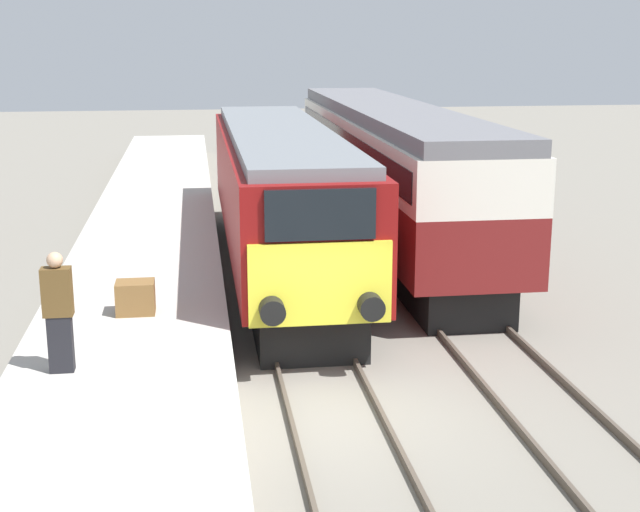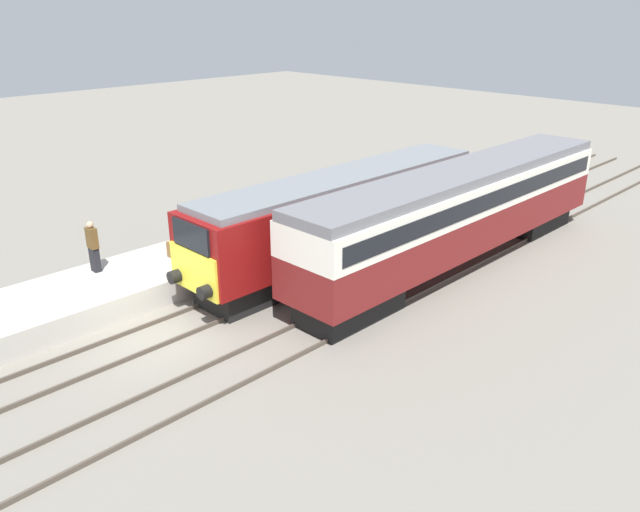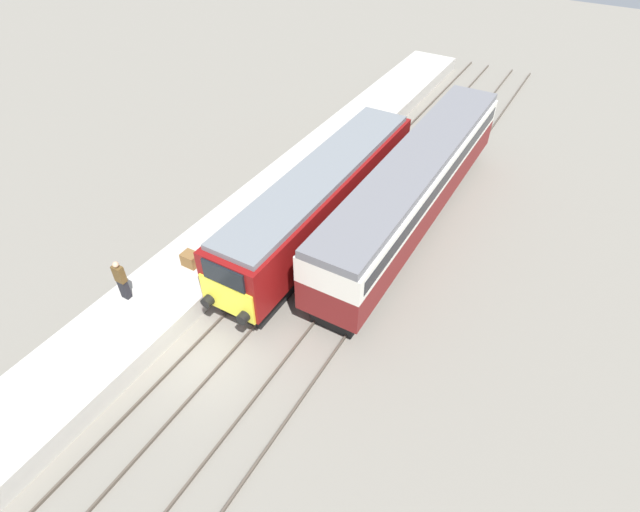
{
  "view_description": "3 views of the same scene",
  "coord_description": "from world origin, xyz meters",
  "px_view_note": "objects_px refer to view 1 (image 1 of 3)",
  "views": [
    {
      "loc": [
        -2.05,
        -12.9,
        5.88
      ],
      "look_at": [
        0.0,
        1.65,
        2.21
      ],
      "focal_mm": 50.0,
      "sensor_mm": 36.0,
      "label": 1
    },
    {
      "loc": [
        15.85,
        -8.52,
        9.68
      ],
      "look_at": [
        1.7,
        5.65,
        1.6
      ],
      "focal_mm": 35.0,
      "sensor_mm": 36.0,
      "label": 2
    },
    {
      "loc": [
        9.66,
        -7.94,
        15.34
      ],
      "look_at": [
        1.7,
        5.65,
        1.6
      ],
      "focal_mm": 28.0,
      "sensor_mm": 36.0,
      "label": 3
    }
  ],
  "objects_px": {
    "passenger_carriage": "(390,161)",
    "luggage_crate": "(135,297)",
    "locomotive": "(280,194)",
    "person_on_platform": "(59,312)"
  },
  "relations": [
    {
      "from": "locomotive",
      "to": "passenger_carriage",
      "type": "xyz_separation_m",
      "value": [
        3.4,
        2.95,
        0.32
      ]
    },
    {
      "from": "passenger_carriage",
      "to": "luggage_crate",
      "type": "bearing_deg",
      "value": -127.65
    },
    {
      "from": "locomotive",
      "to": "passenger_carriage",
      "type": "height_order",
      "value": "passenger_carriage"
    },
    {
      "from": "locomotive",
      "to": "person_on_platform",
      "type": "relative_size",
      "value": 7.82
    },
    {
      "from": "passenger_carriage",
      "to": "luggage_crate",
      "type": "distance_m",
      "value": 10.91
    },
    {
      "from": "locomotive",
      "to": "luggage_crate",
      "type": "xyz_separation_m",
      "value": [
        -3.22,
        -5.64,
        -0.87
      ]
    },
    {
      "from": "person_on_platform",
      "to": "luggage_crate",
      "type": "relative_size",
      "value": 2.67
    },
    {
      "from": "locomotive",
      "to": "passenger_carriage",
      "type": "bearing_deg",
      "value": 40.94
    },
    {
      "from": "locomotive",
      "to": "luggage_crate",
      "type": "height_order",
      "value": "locomotive"
    },
    {
      "from": "passenger_carriage",
      "to": "luggage_crate",
      "type": "height_order",
      "value": "passenger_carriage"
    }
  ]
}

